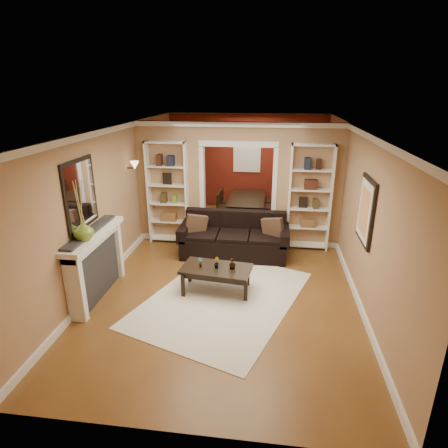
# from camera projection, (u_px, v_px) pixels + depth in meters

# --- Properties ---
(floor) EXTENTS (8.00, 8.00, 0.00)m
(floor) POSITION_uv_depth(u_px,v_px,m) (232.00, 264.00, 7.59)
(floor) COLOR brown
(floor) RESTS_ON ground
(ceiling) EXTENTS (8.00, 8.00, 0.00)m
(ceiling) POSITION_uv_depth(u_px,v_px,m) (233.00, 127.00, 6.66)
(ceiling) COLOR white
(ceiling) RESTS_ON ground
(wall_back) EXTENTS (8.00, 0.00, 8.00)m
(wall_back) POSITION_uv_depth(u_px,v_px,m) (247.00, 162.00, 10.85)
(wall_back) COLOR tan
(wall_back) RESTS_ON ground
(wall_front) EXTENTS (8.00, 0.00, 8.00)m
(wall_front) POSITION_uv_depth(u_px,v_px,m) (185.00, 323.00, 3.40)
(wall_front) COLOR tan
(wall_front) RESTS_ON ground
(wall_left) EXTENTS (0.00, 8.00, 8.00)m
(wall_left) POSITION_uv_depth(u_px,v_px,m) (119.00, 196.00, 7.39)
(wall_left) COLOR tan
(wall_left) RESTS_ON ground
(wall_right) EXTENTS (0.00, 8.00, 8.00)m
(wall_right) POSITION_uv_depth(u_px,v_px,m) (354.00, 205.00, 6.85)
(wall_right) COLOR tan
(wall_right) RESTS_ON ground
(partition_wall) EXTENTS (4.50, 0.15, 2.70)m
(partition_wall) POSITION_uv_depth(u_px,v_px,m) (238.00, 185.00, 8.24)
(partition_wall) COLOR tan
(partition_wall) RESTS_ON floor
(red_back_panel) EXTENTS (4.44, 0.04, 2.64)m
(red_back_panel) POSITION_uv_depth(u_px,v_px,m) (247.00, 163.00, 10.83)
(red_back_panel) COLOR maroon
(red_back_panel) RESTS_ON floor
(dining_window) EXTENTS (0.78, 0.03, 0.98)m
(dining_window) POSITION_uv_depth(u_px,v_px,m) (247.00, 155.00, 10.72)
(dining_window) COLOR #8CA5CC
(dining_window) RESTS_ON wall_back
(area_rug) EXTENTS (3.14, 3.67, 0.01)m
(area_rug) POSITION_uv_depth(u_px,v_px,m) (223.00, 298.00, 6.35)
(area_rug) COLOR silver
(area_rug) RESTS_ON floor
(sofa) EXTENTS (2.27, 0.98, 0.89)m
(sofa) POSITION_uv_depth(u_px,v_px,m) (234.00, 236.00, 7.85)
(sofa) COLOR black
(sofa) RESTS_ON floor
(pillow_left) EXTENTS (0.46, 0.30, 0.44)m
(pillow_left) POSITION_uv_depth(u_px,v_px,m) (196.00, 225.00, 7.86)
(pillow_left) COLOR brown
(pillow_left) RESTS_ON sofa
(pillow_right) EXTENTS (0.45, 0.31, 0.44)m
(pillow_right) POSITION_uv_depth(u_px,v_px,m) (273.00, 228.00, 7.66)
(pillow_right) COLOR brown
(pillow_right) RESTS_ON sofa
(coffee_table) EXTENTS (1.26, 0.79, 0.45)m
(coffee_table) POSITION_uv_depth(u_px,v_px,m) (216.00, 279.00, 6.51)
(coffee_table) COLOR black
(coffee_table) RESTS_ON floor
(plant_left) EXTENTS (0.10, 0.11, 0.17)m
(plant_left) POSITION_uv_depth(u_px,v_px,m) (200.00, 262.00, 6.44)
(plant_left) COLOR #336626
(plant_left) RESTS_ON coffee_table
(plant_center) EXTENTS (0.12, 0.13, 0.19)m
(plant_center) POSITION_uv_depth(u_px,v_px,m) (216.00, 263.00, 6.40)
(plant_center) COLOR #336626
(plant_center) RESTS_ON coffee_table
(plant_right) EXTENTS (0.16, 0.16, 0.21)m
(plant_right) POSITION_uv_depth(u_px,v_px,m) (232.00, 263.00, 6.37)
(plant_right) COLOR #336626
(plant_right) RESTS_ON coffee_table
(bookshelf_left) EXTENTS (0.90, 0.30, 2.30)m
(bookshelf_left) POSITION_uv_depth(u_px,v_px,m) (168.00, 193.00, 8.34)
(bookshelf_left) COLOR white
(bookshelf_left) RESTS_ON floor
(bookshelf_right) EXTENTS (0.90, 0.30, 2.30)m
(bookshelf_right) POSITION_uv_depth(u_px,v_px,m) (310.00, 198.00, 7.96)
(bookshelf_right) COLOR white
(bookshelf_right) RESTS_ON floor
(fireplace) EXTENTS (0.32, 1.70, 1.16)m
(fireplace) POSITION_uv_depth(u_px,v_px,m) (98.00, 265.00, 6.24)
(fireplace) COLOR white
(fireplace) RESTS_ON floor
(vase) EXTENTS (0.38, 0.38, 0.32)m
(vase) POSITION_uv_depth(u_px,v_px,m) (83.00, 230.00, 5.70)
(vase) COLOR olive
(vase) RESTS_ON fireplace
(mirror) EXTENTS (0.03, 0.95, 1.10)m
(mirror) POSITION_uv_depth(u_px,v_px,m) (80.00, 194.00, 5.84)
(mirror) COLOR silver
(mirror) RESTS_ON wall_left
(wall_sconce) EXTENTS (0.18, 0.18, 0.22)m
(wall_sconce) POSITION_uv_depth(u_px,v_px,m) (132.00, 167.00, 7.73)
(wall_sconce) COLOR #FFE0A5
(wall_sconce) RESTS_ON wall_left
(framed_art) EXTENTS (0.04, 0.85, 1.05)m
(framed_art) POSITION_uv_depth(u_px,v_px,m) (365.00, 211.00, 5.86)
(framed_art) COLOR black
(framed_art) RESTS_ON wall_right
(dining_table) EXTENTS (1.72, 0.96, 0.61)m
(dining_table) POSITION_uv_depth(u_px,v_px,m) (248.00, 208.00, 10.08)
(dining_table) COLOR black
(dining_table) RESTS_ON floor
(dining_chair_nw) EXTENTS (0.42, 0.42, 0.80)m
(dining_chair_nw) POSITION_uv_depth(u_px,v_px,m) (226.00, 207.00, 9.84)
(dining_chair_nw) COLOR black
(dining_chair_nw) RESTS_ON floor
(dining_chair_ne) EXTENTS (0.46, 0.46, 0.90)m
(dining_chair_ne) POSITION_uv_depth(u_px,v_px,m) (269.00, 207.00, 9.69)
(dining_chair_ne) COLOR black
(dining_chair_ne) RESTS_ON floor
(dining_chair_sw) EXTENTS (0.43, 0.43, 0.75)m
(dining_chair_sw) POSITION_uv_depth(u_px,v_px,m) (229.00, 202.00, 10.40)
(dining_chair_sw) COLOR black
(dining_chair_sw) RESTS_ON floor
(dining_chair_se) EXTENTS (0.52, 0.52, 0.86)m
(dining_chair_se) POSITION_uv_depth(u_px,v_px,m) (269.00, 201.00, 10.25)
(dining_chair_se) COLOR black
(dining_chair_se) RESTS_ON floor
(chandelier) EXTENTS (0.50, 0.50, 0.30)m
(chandelier) POSITION_uv_depth(u_px,v_px,m) (244.00, 145.00, 9.41)
(chandelier) COLOR #351E18
(chandelier) RESTS_ON ceiling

